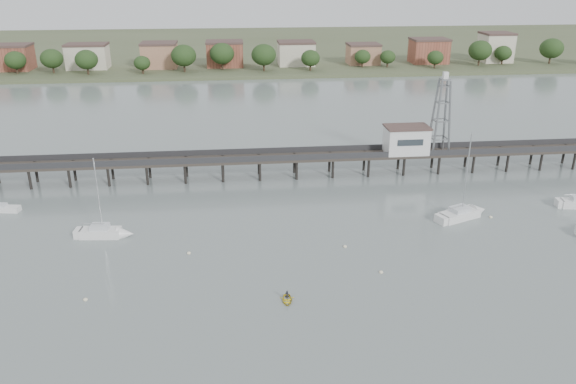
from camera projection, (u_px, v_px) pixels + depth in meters
The scene contains 10 objects.
pier at pixel (277, 158), 106.79m from camera, with size 150.00×5.00×5.50m.
pier_building at pixel (406, 140), 108.11m from camera, with size 8.40×5.40×5.30m.
lattice_tower at pixel (441, 116), 107.07m from camera, with size 3.20×3.20×15.50m.
sailboat_b at pixel (109, 233), 83.92m from camera, with size 8.08×3.04×13.08m.
sailboat_c at pixel (466, 213), 90.70m from camera, with size 9.44×5.96×14.98m.
white_tender at pixel (7, 209), 92.66m from camera, with size 4.09×2.22×1.51m.
yellow_dinghy at pixel (287, 301), 67.97m from camera, with size 1.79×0.52×2.51m, color yellow.
dinghy_occupant at pixel (287, 301), 67.97m from camera, with size 0.45×1.23×0.29m, color black.
mooring_buoys at pixel (315, 252), 79.44m from camera, with size 74.65×18.64×0.39m.
far_shore at pixel (247, 47), 273.54m from camera, with size 500.00×170.00×10.40m.
Camera 1 is at (-8.45, -41.14, 37.72)m, focal length 35.00 mm.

